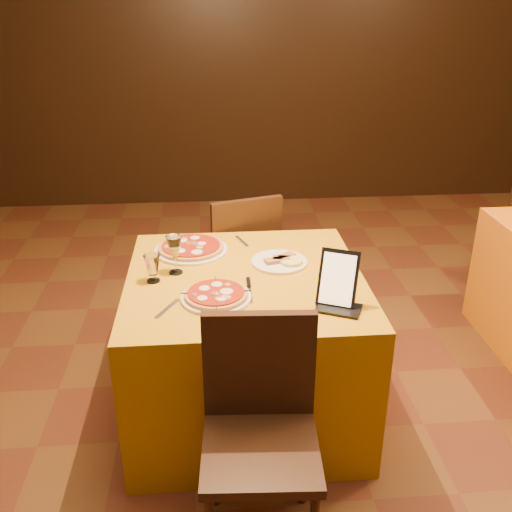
{
  "coord_description": "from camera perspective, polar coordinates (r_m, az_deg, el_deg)",
  "views": [
    {
      "loc": [
        -0.64,
        -2.15,
        1.94
      ],
      "look_at": [
        -0.44,
        0.2,
        0.86
      ],
      "focal_mm": 40.0,
      "sensor_mm": 36.0,
      "label": 1
    }
  ],
  "objects": [
    {
      "name": "cutlet_dish",
      "position": [
        2.78,
        2.34,
        -0.48
      ],
      "size": [
        0.27,
        0.27,
        0.03
      ],
      "rotation": [
        0.0,
        0.0,
        -0.1
      ],
      "color": "white",
      "rests_on": "main_table"
    },
    {
      "name": "fork_far",
      "position": [
        3.03,
        -1.43,
        1.48
      ],
      "size": [
        0.07,
        0.15,
        0.01
      ],
      "primitive_type": "cube",
      "rotation": [
        0.0,
        0.0,
        1.91
      ],
      "color": "silver",
      "rests_on": "main_table"
    },
    {
      "name": "chair_main_far",
      "position": [
        3.52,
        -1.95,
        -0.43
      ],
      "size": [
        0.53,
        0.53,
        0.91
      ],
      "primitive_type": null,
      "rotation": [
        0.0,
        0.0,
        3.43
      ],
      "color": "black",
      "rests_on": "floor"
    },
    {
      "name": "pizza_far",
      "position": [
        2.93,
        -6.5,
        0.75
      ],
      "size": [
        0.37,
        0.37,
        0.03
      ],
      "rotation": [
        0.0,
        0.0,
        -0.1
      ],
      "color": "white",
      "rests_on": "main_table"
    },
    {
      "name": "tablet",
      "position": [
        2.39,
        8.2,
        -2.25
      ],
      "size": [
        0.19,
        0.15,
        0.23
      ],
      "primitive_type": "cube",
      "rotation": [
        -0.35,
        0.0,
        -0.43
      ],
      "color": "black",
      "rests_on": "main_table"
    },
    {
      "name": "chair_main_near",
      "position": [
        2.16,
        0.46,
        -18.77
      ],
      "size": [
        0.44,
        0.44,
        0.91
      ],
      "primitive_type": null,
      "rotation": [
        0.0,
        0.0,
        -0.06
      ],
      "color": "black",
      "rests_on": "floor"
    },
    {
      "name": "wall_back",
      "position": [
        5.72,
        1.76,
        19.08
      ],
      "size": [
        6.0,
        0.01,
        2.8
      ],
      "primitive_type": "cube",
      "color": "black",
      "rests_on": "floor"
    },
    {
      "name": "pizza_near",
      "position": [
        2.46,
        -4.02,
        -3.99
      ],
      "size": [
        0.3,
        0.3,
        0.03
      ],
      "rotation": [
        0.0,
        0.0,
        0.08
      ],
      "color": "white",
      "rests_on": "main_table"
    },
    {
      "name": "water_glass",
      "position": [
        2.63,
        -10.3,
        -1.24
      ],
      "size": [
        0.08,
        0.08,
        0.13
      ],
      "primitive_type": null,
      "rotation": [
        0.0,
        0.0,
        0.35
      ],
      "color": "white",
      "rests_on": "main_table"
    },
    {
      "name": "knife",
      "position": [
        2.51,
        -0.64,
        -3.64
      ],
      "size": [
        0.02,
        0.2,
        0.01
      ],
      "primitive_type": "cube",
      "rotation": [
        0.0,
        0.0,
        1.56
      ],
      "color": "silver",
      "rests_on": "main_table"
    },
    {
      "name": "floor",
      "position": [
        2.97,
        9.31,
        -16.72
      ],
      "size": [
        6.0,
        7.0,
        0.01
      ],
      "primitive_type": "cube",
      "color": "#5E2D19",
      "rests_on": "ground"
    },
    {
      "name": "fork_near",
      "position": [
        2.41,
        -8.83,
        -5.22
      ],
      "size": [
        0.1,
        0.16,
        0.01
      ],
      "primitive_type": "cube",
      "rotation": [
        0.0,
        0.0,
        1.07
      ],
      "color": "#AEADB4",
      "rests_on": "main_table"
    },
    {
      "name": "main_table",
      "position": [
        2.85,
        -1.05,
        -8.78
      ],
      "size": [
        1.1,
        1.1,
        0.75
      ],
      "primitive_type": "cube",
      "color": "#C48B0C",
      "rests_on": "floor"
    },
    {
      "name": "wine_glass",
      "position": [
        2.68,
        -8.12,
        0.14
      ],
      "size": [
        0.08,
        0.08,
        0.19
      ],
      "primitive_type": null,
      "rotation": [
        0.0,
        0.0,
        -0.23
      ],
      "color": "#F7F18C",
      "rests_on": "main_table"
    }
  ]
}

